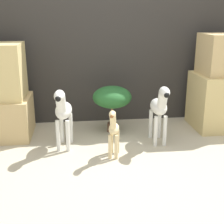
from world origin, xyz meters
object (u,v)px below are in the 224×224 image
giraffe_figurine (114,130)px  zebra_left (63,111)px  zebra_right (160,107)px  potted_palm_front (112,98)px

giraffe_figurine → zebra_left: bearing=151.2°
zebra_right → giraffe_figurine: zebra_right is taller
giraffe_figurine → potted_palm_front: 0.73m
zebra_right → potted_palm_front: zebra_right is taller
zebra_left → giraffe_figurine: zebra_left is taller
giraffe_figurine → potted_palm_front: (0.07, 0.71, 0.14)m
zebra_left → potted_palm_front: 0.72m
zebra_right → zebra_left: (-1.04, -0.02, 0.00)m
zebra_right → giraffe_figurine: (-0.54, -0.29, -0.13)m
zebra_left → giraffe_figurine: (0.50, -0.27, -0.13)m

